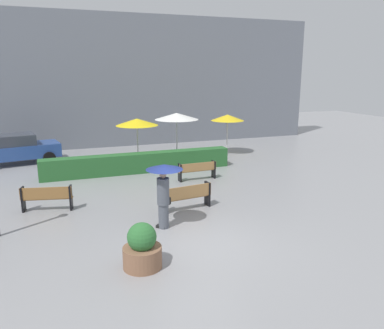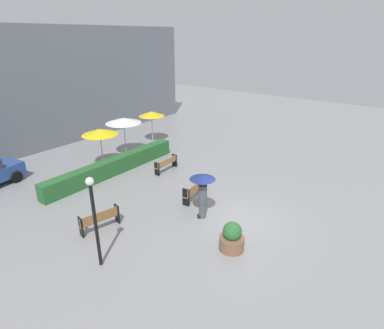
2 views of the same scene
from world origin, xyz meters
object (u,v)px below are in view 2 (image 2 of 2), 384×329
Objects in this scene: pedestrian_with_umbrella at (203,189)px; patio_umbrella_yellow_far at (152,114)px; planter_pot at (232,238)px; bench_back_row at (166,163)px; bench_far_left at (100,219)px; lamp_post at (94,213)px; patio_umbrella_yellow at (100,132)px; bench_mid_center at (196,189)px; patio_umbrella_white at (123,121)px.

patio_umbrella_yellow_far reaches higher than pedestrian_with_umbrella.
pedestrian_with_umbrella reaches higher than planter_pot.
bench_back_row is 0.76× the size of patio_umbrella_yellow_far.
lamp_post is (-1.38, -1.79, 1.64)m from bench_far_left.
patio_umbrella_yellow_far is (5.57, 1.12, -0.12)m from patio_umbrella_yellow.
bench_back_row is 8.10m from planter_pot.
patio_umbrella_white reaches higher than bench_mid_center.
pedestrian_with_umbrella reaches higher than bench_far_left.
pedestrian_with_umbrella is at bearing -121.47° from bench_back_row.
planter_pot is (-1.22, -2.26, -0.89)m from pedestrian_with_umbrella.
bench_mid_center is at bearing -18.66° from bench_far_left.
pedestrian_with_umbrella is 0.58× the size of lamp_post.
lamp_post reaches higher than bench_back_row.
patio_umbrella_yellow_far is (7.76, 11.65, 1.65)m from planter_pot.
bench_far_left is 4.54m from pedestrian_with_umbrella.
bench_mid_center is 7.24m from patio_umbrella_yellow.
bench_back_row is at bearing 16.74° from bench_far_left.
pedestrian_with_umbrella is 2.72m from planter_pot.
bench_mid_center is 7.96m from patio_umbrella_white.
bench_back_row is 5.61m from pedestrian_with_umbrella.
planter_pot reaches higher than bench_far_left.
bench_mid_center is 0.79× the size of patio_umbrella_yellow_far.
lamp_post is (-4.83, 1.02, 0.76)m from pedestrian_with_umbrella.
patio_umbrella_yellow is (4.42, 5.46, 1.76)m from bench_far_left.
pedestrian_with_umbrella is 0.77× the size of patio_umbrella_white.
patio_umbrella_yellow_far is at bearing 11.33° from patio_umbrella_yellow.
patio_umbrella_yellow is 1.05× the size of patio_umbrella_yellow_far.
bench_far_left is 0.51× the size of lamp_post.
bench_mid_center reaches higher than bench_far_left.
lamp_post is at bearing -177.82° from bench_mid_center.
bench_mid_center reaches higher than bench_back_row.
lamp_post is (-7.73, -3.70, 1.68)m from bench_back_row.
patio_umbrella_white is at bearing 43.67° from lamp_post.
patio_umbrella_yellow_far is (6.54, 9.39, 0.76)m from pedestrian_with_umbrella.
lamp_post reaches higher than bench_far_left.
bench_far_left is 5.55m from planter_pot.
bench_mid_center is 1.93m from pedestrian_with_umbrella.
patio_umbrella_white is at bearing 69.73° from pedestrian_with_umbrella.
patio_umbrella_white reaches higher than bench_back_row.
bench_mid_center is 0.54× the size of lamp_post.
patio_umbrella_white is (2.04, 7.46, 1.91)m from bench_mid_center.
patio_umbrella_white is at bearing 74.72° from bench_mid_center.
bench_back_row is at bearing -61.51° from patio_umbrella_yellow.
bench_far_left is at bearing 113.75° from planter_pot.
bench_back_row is 0.72× the size of patio_umbrella_yellow.
planter_pot is 14.09m from patio_umbrella_yellow_far.
patio_umbrella_yellow_far is (3.32, 0.68, -0.28)m from patio_umbrella_white.
patio_umbrella_white is at bearing 41.48° from bench_far_left.
patio_umbrella_yellow is (0.97, 8.27, 0.88)m from pedestrian_with_umbrella.
bench_far_left is at bearing -128.99° from patio_umbrella_yellow.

